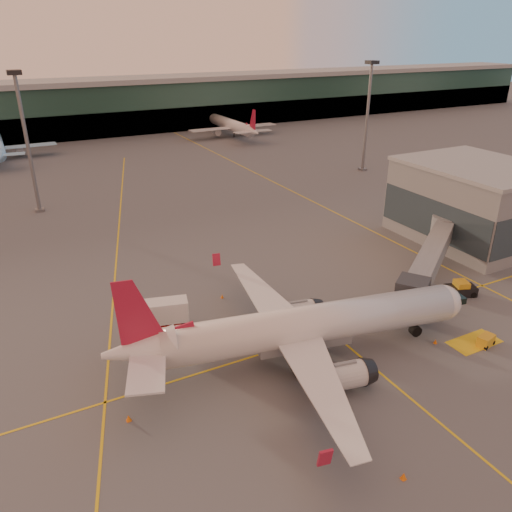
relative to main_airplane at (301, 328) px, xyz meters
name	(u,v)px	position (x,y,z in m)	size (l,w,h in m)	color
ground	(320,368)	(0.95, -2.44, -3.81)	(600.00, 600.00, 0.00)	#4C4F54
taxi_markings	(135,237)	(-6.37, 42.04, -3.81)	(100.12, 173.00, 0.01)	gold
terminal	(75,108)	(0.95, 139.35, 4.95)	(400.00, 20.00, 17.60)	#19382D
gate_building	(474,203)	(42.88, 15.49, 2.48)	(18.40, 22.40, 12.60)	slate
mast_west_near	(25,133)	(-19.05, 63.56, 11.05)	(2.40, 2.40, 25.60)	slate
mast_east_near	(368,109)	(55.95, 59.56, 11.05)	(2.40, 2.40, 25.60)	slate
main_airplane	(301,328)	(0.00, 0.00, 0.00)	(38.68, 35.11, 11.73)	silver
jet_bridge	(433,253)	(25.94, 7.29, 0.24)	(24.49, 18.24, 5.82)	slate
catering_truck	(166,314)	(-10.71, 11.54, -1.56)	(5.50, 3.44, 3.96)	red
gpu_cart	(486,341)	(19.53, -7.42, -3.23)	(2.27, 1.65, 1.20)	gold
pushback_tug	(461,289)	(26.18, 2.11, -3.01)	(4.32, 3.28, 1.98)	black
cone_nose	(450,309)	(21.74, -0.28, -3.56)	(0.42, 0.42, 0.53)	orange
cone_tail	(129,418)	(-18.40, -0.86, -3.51)	(0.49, 0.49, 0.63)	orange
cone_wing_right	(404,476)	(-1.17, -16.98, -3.52)	(0.48, 0.48, 0.62)	orange
cone_wing_left	(222,296)	(-1.88, 15.83, -3.57)	(0.39, 0.39, 0.50)	orange
cone_fwd	(435,341)	(14.90, -4.60, -3.56)	(0.41, 0.41, 0.52)	orange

